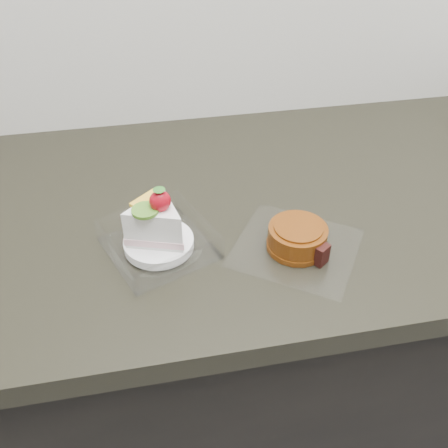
{
  "coord_description": "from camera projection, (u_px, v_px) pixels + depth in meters",
  "views": [
    {
      "loc": [
        -0.27,
        1.0,
        1.42
      ],
      "look_at": [
        -0.16,
        1.57,
        0.94
      ],
      "focal_mm": 40.0,
      "sensor_mm": 36.0,
      "label": 1
    }
  ],
  "objects": [
    {
      "name": "cake_tray",
      "position": [
        158.0,
        233.0,
        0.75
      ],
      "size": [
        0.19,
        0.19,
        0.12
      ],
      "rotation": [
        0.0,
        0.0,
        0.38
      ],
      "color": "white",
      "rests_on": "counter"
    },
    {
      "name": "counter",
      "position": [
        282.0,
        345.0,
        1.18
      ],
      "size": [
        2.04,
        0.64,
        0.9
      ],
      "color": "black",
      "rests_on": "ground"
    },
    {
      "name": "mooncake_wrap",
      "position": [
        298.0,
        240.0,
        0.76
      ],
      "size": [
        0.24,
        0.24,
        0.04
      ],
      "rotation": [
        0.0,
        0.0,
        -0.42
      ],
      "color": "white",
      "rests_on": "counter"
    }
  ]
}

